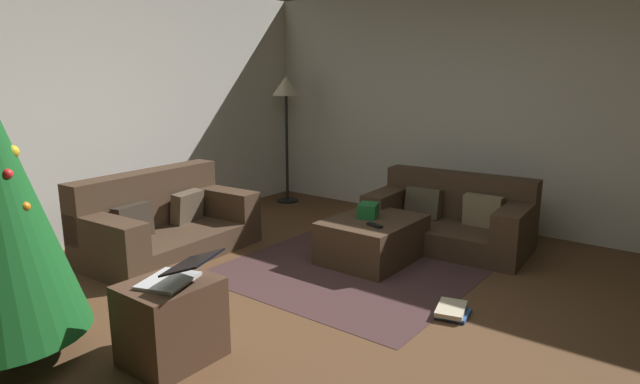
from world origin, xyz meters
name	(u,v)px	position (x,y,z in m)	size (l,w,h in m)	color
ground_plane	(333,336)	(0.00, 0.00, 0.00)	(6.40, 6.40, 0.00)	brown
rear_partition	(67,113)	(0.00, 3.14, 1.30)	(6.40, 0.12, 2.60)	silver
corner_partition	(510,109)	(3.14, 0.00, 1.30)	(0.12, 6.40, 2.60)	silver
couch_left	(163,223)	(0.35, 2.25, 0.29)	(1.63, 0.96, 0.76)	#473323
couch_right	(451,218)	(2.24, 0.19, 0.27)	(0.94, 1.57, 0.69)	#473323
ottoman	(373,239)	(1.40, 0.58, 0.19)	(0.91, 0.70, 0.38)	#473323
gift_box	(368,210)	(1.42, 0.64, 0.45)	(0.20, 0.16, 0.13)	#19662D
tv_remote	(375,225)	(1.20, 0.44, 0.40)	(0.05, 0.16, 0.02)	black
side_table	(171,321)	(-0.81, 0.59, 0.25)	(0.52, 0.44, 0.49)	#4C3323
laptop	(177,274)	(-0.79, 0.53, 0.55)	(0.45, 0.50, 0.19)	silver
book_stack	(452,311)	(0.76, -0.48, 0.03)	(0.33, 0.27, 0.06)	#2D5193
corner_lamp	(286,96)	(2.60, 2.65, 1.39)	(0.36, 0.36, 1.63)	black
area_rug	(372,259)	(1.40, 0.58, 0.00)	(2.60, 2.00, 0.01)	#432B2B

